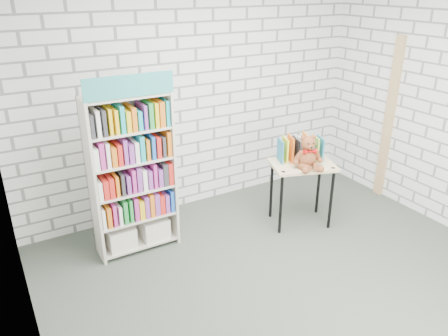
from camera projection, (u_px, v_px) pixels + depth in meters
ground at (293, 282)px, 4.25m from camera, size 4.50×4.50×0.00m
room_shell at (307, 103)px, 3.54m from camera, size 4.52×4.02×2.81m
bookshelf at (132, 174)px, 4.48m from camera, size 0.86×0.33×1.92m
display_table at (302, 172)px, 5.05m from camera, size 0.84×0.70×0.77m
table_books at (300, 148)px, 5.05m from camera, size 0.54×0.37×0.30m
teddy_bear at (308, 155)px, 4.84m from camera, size 0.34×0.34×0.38m
door_trim at (389, 120)px, 5.61m from camera, size 0.05×0.12×2.10m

